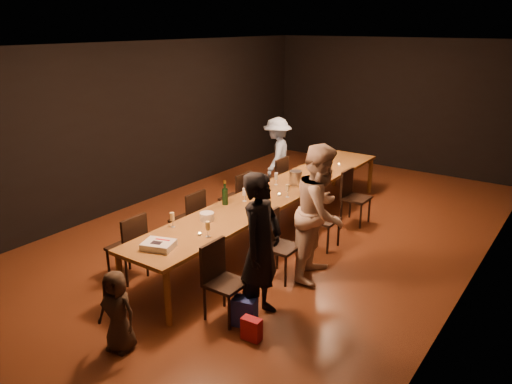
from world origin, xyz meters
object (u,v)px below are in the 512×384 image
Objects in this scene: champagne_bottle at (225,193)px; chair_right_1 at (282,246)px; table at (277,194)px; chair_right_3 at (356,197)px; chair_left_2 at (235,198)px; woman_tan at (321,212)px; ice_bucket at (296,178)px; birthday_cake at (159,245)px; chair_left_0 at (126,247)px; chair_right_0 at (226,282)px; child at (117,311)px; chair_left_1 at (187,219)px; chair_right_2 at (323,219)px; chair_left_3 at (273,180)px; woman_birthday at (261,247)px; plate_stack at (207,216)px; man_blue at (277,156)px.

chair_right_1 is at bearing -11.75° from champagne_bottle.
chair_right_3 is (0.85, 1.20, -0.24)m from table.
chair_left_2 is (-0.85, 0.00, -0.24)m from table.
chair_right_3 is at bearing -54.78° from chair_left_2.
ice_bucket is (-1.16, 1.32, -0.06)m from woman_tan.
birthday_cake is (0.85, -2.61, 0.33)m from chair_left_2.
champagne_bottle is at bearing -21.23° from chair_left_0.
ice_bucket is at bearing -164.71° from chair_right_0.
child is (1.13, -3.51, -0.01)m from chair_left_2.
table is 1.49m from chair_right_1.
chair_right_1 is 1.70m from chair_left_1.
champagne_bottle is (-1.14, -0.96, 0.47)m from chair_right_2.
chair_left_3 is at bearing 0.00° from chair_left_2.
chair_right_0 is 1.20m from chair_right_1.
woman_birthday reaches higher than chair_right_2.
chair_left_0 is 1.59m from child.
child reaches higher than table.
chair_left_0 reaches higher than child.
chair_left_1 reaches higher than table.
chair_right_1 is 1.00× the size of chair_left_2.
chair_right_0 is at bearing -70.50° from table.
birthday_cake is at bearing -31.24° from chair_right_1.
chair_left_3 is 2.14× the size of birthday_cake.
chair_right_3 is at bearing 180.00° from chair_right_0.
chair_right_1 is 1.00× the size of chair_right_3.
chair_left_1 is at bearing 89.36° from woman_tan.
chair_right_0 and chair_left_0 have the same top height.
chair_left_1 is 4.73× the size of plate_stack.
woman_tan is 3.55m from man_blue.
chair_right_1 reaches higher than table.
woman_birthday is 1.95× the size of child.
child is at bearing 143.12° from woman_birthday.
chair_left_3 is at bearing 7.81° from man_blue.
table is at bearing -35.31° from chair_right_3.
chair_left_2 is at bearing -90.00° from chair_right_2.
chair_right_3 is 2.94m from chair_left_1.
man_blue reaches higher than chair_right_0.
chair_left_1 is 1.00× the size of chair_left_2.
woman_birthday is 4.55m from man_blue.
woman_birthday is (0.30, -3.32, 0.42)m from chair_right_3.
child reaches higher than plate_stack.
chair_right_3 is (0.00, 2.40, 0.00)m from chair_right_1.
table is at bearing 71.24° from birthday_cake.
plate_stack is 2.08m from ice_bucket.
ice_bucket is (-0.22, 3.99, 0.41)m from child.
chair_left_3 is at bearing 35.08° from woman_tan.
man_blue is (-0.30, 3.00, 0.31)m from chair_left_1.
table is 2.56m from chair_right_0.
ice_bucket is at bearing 76.07° from champagne_bottle.
woman_birthday is at bearing -148.96° from chair_left_3.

